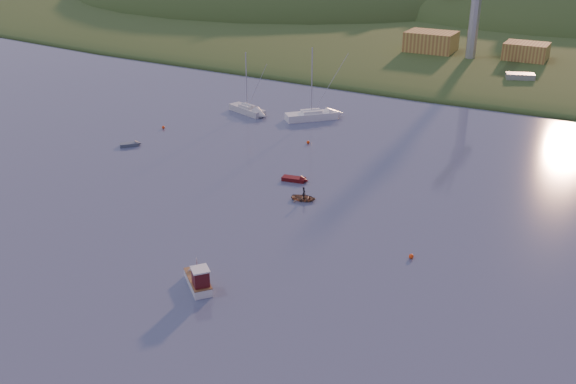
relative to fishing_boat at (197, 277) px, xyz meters
The scene contains 19 objects.
far_shore 211.87m from the fishing_boat, 90.65° to the left, with size 620.00×220.00×1.50m, color #32491D.
shore_slope 146.87m from the fishing_boat, 90.93° to the left, with size 640.00×150.00×7.00m, color #32491D.
hill_left 203.98m from the fishing_boat, 116.93° to the left, with size 170.00×140.00×44.00m, color #32491D.
hill_center 192.00m from the fishing_boat, 87.73° to the left, with size 140.00×120.00×36.00m, color #32491D.
hillside_trees 166.87m from the fishing_boat, 90.82° to the left, with size 280.00×50.00×32.00m, color #234A1A, non-canonical shape.
wharf 103.89m from the fishing_boat, 88.56° to the left, with size 42.00×16.00×2.40m, color slate.
shed_west 105.44m from the fishing_boat, 95.66° to the left, with size 11.00×8.00×4.80m, color #9A6333.
shed_east 106.44m from the fishing_boat, 84.28° to the left, with size 9.00×7.00×4.00m, color #9A6333.
fishing_boat is the anchor object (origin of this frame).
sailboat_near 54.09m from the fishing_boat, 105.44° to the left, with size 8.09×8.11×12.22m.
sailboat_far 56.46m from the fishing_boat, 117.45° to the left, with size 8.02×4.74×10.67m.
canoe 22.08m from the fishing_boat, 90.23° to the left, with size 2.19×3.07×0.64m, color #946F51.
paddler 22.07m from the fishing_boat, 90.23° to the left, with size 0.54×0.36×1.49m, color black.
red_tender 27.23m from the fishing_boat, 97.24° to the left, with size 3.75×1.81×1.22m.
grey_dinghy 42.02m from the fishing_boat, 139.53° to the left, with size 3.06×3.18×1.20m.
work_vessel 90.73m from the fishing_boat, 82.01° to the left, with size 13.40×8.21×3.25m.
buoy_1 21.85m from the fishing_boat, 42.03° to the left, with size 0.50×0.50×0.50m, color #F9410D.
buoy_2 48.94m from the fishing_boat, 132.78° to the left, with size 0.50×0.50×0.50m, color #F9410D.
buoy_3 41.84m from the fishing_boat, 102.66° to the left, with size 0.50×0.50×0.50m, color #F9410D.
Camera 1 is at (35.32, -23.52, 32.69)m, focal length 40.00 mm.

